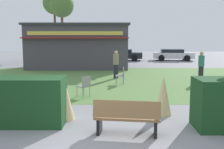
% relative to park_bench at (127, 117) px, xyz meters
% --- Properties ---
extents(ground_plane, '(80.00, 80.00, 0.00)m').
position_rel_park_bench_xyz_m(ground_plane, '(-0.63, -0.47, -0.48)').
color(ground_plane, gray).
extents(lawn_patch, '(36.00, 12.00, 0.01)m').
position_rel_park_bench_xyz_m(lawn_patch, '(-0.63, 9.21, -0.48)').
color(lawn_patch, '#5B8442').
rests_on(lawn_patch, ground_plane).
extents(park_bench, '(1.76, 0.75, 0.95)m').
position_rel_park_bench_xyz_m(park_bench, '(0.00, 0.00, 0.00)').
color(park_bench, olive).
rests_on(park_bench, ground_plane).
extents(hedge_left, '(2.14, 1.10, 1.38)m').
position_rel_park_bench_xyz_m(hedge_left, '(-2.82, 0.94, 0.21)').
color(hedge_left, '#19421E').
rests_on(hedge_left, ground_plane).
extents(ornamental_grass_behind_left, '(0.61, 0.61, 1.39)m').
position_rel_park_bench_xyz_m(ornamental_grass_behind_left, '(-1.84, 1.39, 0.21)').
color(ornamental_grass_behind_left, '#D1BC7F').
rests_on(ornamental_grass_behind_left, ground_plane).
extents(ornamental_grass_behind_right, '(0.55, 0.55, 1.31)m').
position_rel_park_bench_xyz_m(ornamental_grass_behind_right, '(1.28, 1.88, 0.17)').
color(ornamental_grass_behind_right, '#D1BC7F').
rests_on(ornamental_grass_behind_right, ground_plane).
extents(food_kiosk, '(8.10, 4.55, 3.54)m').
position_rel_park_bench_xyz_m(food_kiosk, '(-3.10, 15.56, 1.30)').
color(food_kiosk, '#47424C').
rests_on(food_kiosk, ground_plane).
extents(cafe_chair_west, '(0.45, 0.45, 0.89)m').
position_rel_park_bench_xyz_m(cafe_chair_west, '(0.13, 7.77, 0.05)').
color(cafe_chair_west, gray).
rests_on(cafe_chair_west, ground_plane).
extents(cafe_chair_east, '(0.62, 0.62, 0.89)m').
position_rel_park_bench_xyz_m(cafe_chair_east, '(-1.53, 4.53, 0.05)').
color(cafe_chair_east, gray).
rests_on(cafe_chair_east, ground_plane).
extents(person_strolling, '(0.34, 0.34, 1.69)m').
position_rel_park_bench_xyz_m(person_strolling, '(4.72, 8.81, 0.38)').
color(person_strolling, '#23232D').
rests_on(person_strolling, ground_plane).
extents(person_standing, '(0.34, 0.34, 1.69)m').
position_rel_park_bench_xyz_m(person_standing, '(-0.15, 9.71, 0.38)').
color(person_standing, '#23232D').
rests_on(person_standing, ground_plane).
extents(parked_car_west_slot, '(4.28, 2.20, 1.20)m').
position_rel_park_bench_xyz_m(parked_car_west_slot, '(-4.62, 22.32, 0.16)').
color(parked_car_west_slot, '#B7BABF').
rests_on(parked_car_west_slot, ground_plane).
extents(parked_car_center_slot, '(4.36, 2.37, 1.20)m').
position_rel_park_bench_xyz_m(parked_car_center_slot, '(0.68, 22.32, 0.16)').
color(parked_car_center_slot, black).
rests_on(parked_car_center_slot, ground_plane).
extents(parked_car_east_slot, '(4.36, 2.37, 1.20)m').
position_rel_park_bench_xyz_m(parked_car_east_slot, '(6.08, 22.32, 0.16)').
color(parked_car_east_slot, silver).
rests_on(parked_car_east_slot, ground_plane).
extents(tree_left_bg, '(2.80, 2.80, 7.99)m').
position_rel_park_bench_xyz_m(tree_left_bg, '(-7.40, 27.48, 6.03)').
color(tree_left_bg, brown).
rests_on(tree_left_bg, ground_plane).
extents(tree_right_bg, '(2.80, 2.80, 7.48)m').
position_rel_park_bench_xyz_m(tree_right_bg, '(-6.13, 25.33, 5.53)').
color(tree_right_bg, brown).
rests_on(tree_right_bg, ground_plane).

